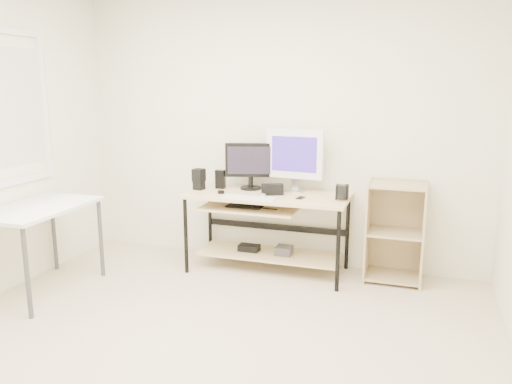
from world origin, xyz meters
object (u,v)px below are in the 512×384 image
at_px(shelf_unit, 395,231).
at_px(white_imac, 295,156).
at_px(side_table, 39,215).
at_px(audio_controller, 220,179).
at_px(desk, 265,216).
at_px(black_monitor, 251,163).

bearing_deg(shelf_unit, white_imac, 178.36).
distance_m(side_table, shelf_unit, 3.09).
bearing_deg(audio_controller, desk, -13.28).
height_order(shelf_unit, black_monitor, black_monitor).
height_order(white_imac, audio_controller, white_imac).
bearing_deg(desk, white_imac, 39.18).
distance_m(side_table, black_monitor, 1.93).
distance_m(desk, black_monitor, 0.53).
distance_m(desk, audio_controller, 0.58).
distance_m(white_imac, audio_controller, 0.76).
distance_m(black_monitor, audio_controller, 0.34).
distance_m(side_table, white_imac, 2.30).
height_order(shelf_unit, audio_controller, audio_controller).
distance_m(desk, shelf_unit, 1.19).
relative_size(desk, shelf_unit, 1.67).
xyz_separation_m(desk, audio_controller, (-0.49, 0.10, 0.30)).
xyz_separation_m(side_table, audio_controller, (1.17, 1.16, 0.17)).
xyz_separation_m(desk, black_monitor, (-0.19, 0.16, 0.47)).
relative_size(shelf_unit, audio_controller, 4.94).
bearing_deg(black_monitor, white_imac, -11.24).
height_order(black_monitor, audio_controller, black_monitor).
distance_m(shelf_unit, black_monitor, 1.48).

